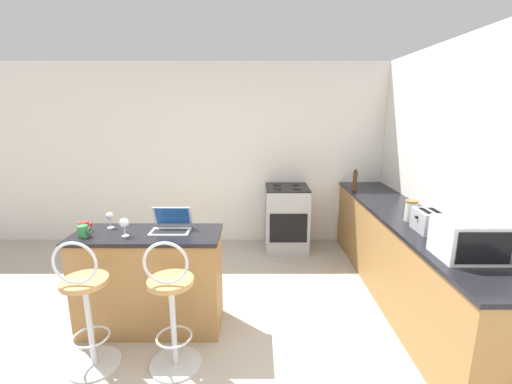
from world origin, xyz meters
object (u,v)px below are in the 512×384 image
bar_stool_far (172,308)px  mug_white (434,211)px  wine_glass_short (110,217)px  toaster (430,221)px  storage_jar (411,211)px  mug_green (84,231)px  pepper_mill (355,181)px  mug_red (85,227)px  bar_stool_near (87,308)px  laptop (172,225)px  microwave (476,239)px  wine_glass_tall (125,223)px  stove_range (287,218)px

bar_stool_far → mug_white: size_ratio=10.24×
bar_stool_far → wine_glass_short: bearing=136.5°
bar_stool_far → toaster: toaster is taller
bar_stool_far → storage_jar: storage_jar is taller
mug_green → wine_glass_short: bearing=58.1°
bar_stool_far → pepper_mill: size_ratio=3.72×
storage_jar → mug_red: bearing=-174.2°
bar_stool_near → mug_green: size_ratio=10.49×
laptop → microwave: size_ratio=0.65×
mug_white → toaster: bearing=-120.8°
wine_glass_short → mug_white: size_ratio=1.40×
wine_glass_tall → mug_white: bearing=11.0°
mug_white → wine_glass_tall: (-2.88, -0.56, 0.06)m
wine_glass_tall → storage_jar: bearing=9.1°
mug_white → mug_red: bearing=-172.2°
mug_white → pepper_mill: (-0.48, 1.12, 0.09)m
stove_range → mug_white: mug_white is taller
pepper_mill → toaster: bearing=-82.4°
wine_glass_tall → microwave: bearing=-9.2°
bar_stool_near → laptop: bearing=48.6°
laptop → wine_glass_tall: bearing=-157.5°
bar_stool_near → wine_glass_tall: 0.70m
pepper_mill → storage_jar: bearing=-81.9°
bar_stool_far → laptop: 0.75m
laptop → pepper_mill: size_ratio=1.19×
laptop → stove_range: laptop is taller
storage_jar → mug_red: (-2.98, -0.30, -0.06)m
wine_glass_short → mug_white: wine_glass_short is taller
wine_glass_short → laptop: bearing=-6.1°
wine_glass_tall → mug_red: size_ratio=1.59×
toaster → stove_range: bearing=120.9°
bar_stool_near → microwave: bearing=0.1°
microwave → mug_red: 3.11m
wine_glass_short → pepper_mill: bearing=29.4°
bar_stool_near → wine_glass_tall: size_ratio=6.76×
bar_stool_far → mug_green: 1.03m
laptop → mug_white: (2.52, 0.41, -0.00)m
storage_jar → mug_green: 2.96m
wine_glass_short → mug_red: bearing=-152.1°
pepper_mill → wine_glass_tall: 2.93m
mug_green → mug_white: bearing=10.0°
toaster → wine_glass_tall: (-2.61, -0.12, 0.02)m
mug_white → wine_glass_tall: 2.93m
toaster → bar_stool_far: bearing=-165.4°
wine_glass_short → mug_red: size_ratio=1.47×
pepper_mill → wine_glass_tall: size_ratio=1.82×
bar_stool_near → pepper_mill: 3.37m
mug_red → laptop: bearing=2.8°
wine_glass_short → wine_glass_tall: bearing=-44.7°
pepper_mill → storage_jar: 1.28m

